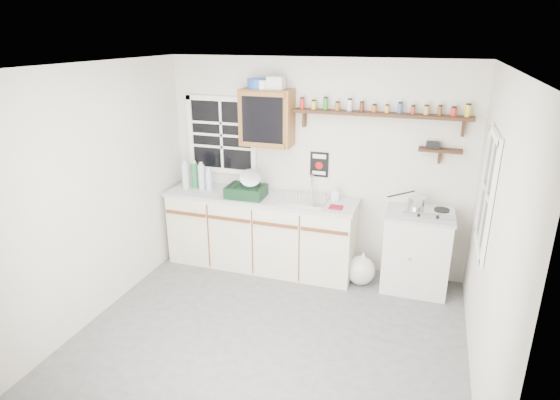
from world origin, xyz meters
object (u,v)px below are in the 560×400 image
at_px(upper_cabinet, 267,118).
at_px(dish_rack, 247,188).
at_px(right_cabinet, 416,251).
at_px(main_cabinet, 261,231).
at_px(spice_shelf, 380,113).
at_px(hotplate, 429,211).

distance_m(upper_cabinet, dish_rack, 0.85).
distance_m(right_cabinet, dish_rack, 2.05).
height_order(main_cabinet, upper_cabinet, upper_cabinet).
bearing_deg(upper_cabinet, main_cabinet, -103.68).
distance_m(main_cabinet, upper_cabinet, 1.37).
relative_size(main_cabinet, right_cabinet, 2.54).
relative_size(right_cabinet, spice_shelf, 0.48).
xyz_separation_m(right_cabinet, hotplate, (0.08, -0.02, 0.49)).
height_order(upper_cabinet, dish_rack, upper_cabinet).
bearing_deg(hotplate, spice_shelf, 159.25).
xyz_separation_m(upper_cabinet, dish_rack, (-0.17, -0.24, -0.80)).
bearing_deg(spice_shelf, main_cabinet, -170.77).
bearing_deg(right_cabinet, upper_cabinet, 176.24).
bearing_deg(upper_cabinet, spice_shelf, 3.10).
bearing_deg(hotplate, right_cabinet, 164.13).
relative_size(main_cabinet, upper_cabinet, 3.55).
distance_m(main_cabinet, hotplate, 1.98).
bearing_deg(upper_cabinet, hotplate, -4.21).
relative_size(main_cabinet, dish_rack, 5.09).
xyz_separation_m(upper_cabinet, spice_shelf, (1.27, 0.07, 0.11)).
bearing_deg(dish_rack, spice_shelf, 10.49).
height_order(upper_cabinet, spice_shelf, upper_cabinet).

